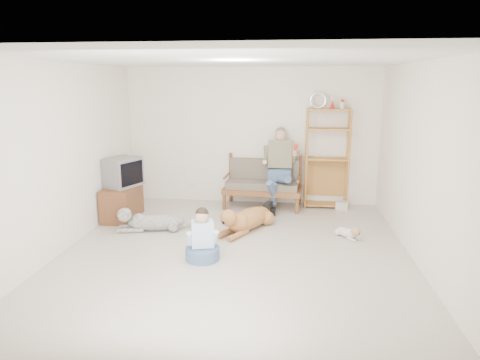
# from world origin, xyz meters

# --- Properties ---
(floor) EXTENTS (5.50, 5.50, 0.00)m
(floor) POSITION_xyz_m (0.00, 0.00, 0.00)
(floor) COLOR silver
(floor) RESTS_ON ground
(ceiling) EXTENTS (5.50, 5.50, 0.00)m
(ceiling) POSITION_xyz_m (0.00, 0.00, 2.70)
(ceiling) COLOR white
(ceiling) RESTS_ON ground
(wall_back) EXTENTS (5.00, 0.00, 5.00)m
(wall_back) POSITION_xyz_m (0.00, 2.75, 1.35)
(wall_back) COLOR silver
(wall_back) RESTS_ON ground
(wall_front) EXTENTS (5.00, 0.00, 5.00)m
(wall_front) POSITION_xyz_m (0.00, -2.75, 1.35)
(wall_front) COLOR silver
(wall_front) RESTS_ON ground
(wall_left) EXTENTS (0.00, 5.50, 5.50)m
(wall_left) POSITION_xyz_m (-2.50, 0.00, 1.35)
(wall_left) COLOR silver
(wall_left) RESTS_ON ground
(wall_right) EXTENTS (0.00, 5.50, 5.50)m
(wall_right) POSITION_xyz_m (2.50, 0.00, 1.35)
(wall_right) COLOR silver
(wall_right) RESTS_ON ground
(loveseat) EXTENTS (1.55, 0.82, 0.95)m
(loveseat) POSITION_xyz_m (0.25, 2.44, 0.49)
(loveseat) COLOR brown
(loveseat) RESTS_ON ground
(man) EXTENTS (0.60, 0.85, 1.38)m
(man) POSITION_xyz_m (0.55, 2.24, 0.72)
(man) COLOR #496085
(man) RESTS_ON loveseat
(etagere) EXTENTS (0.86, 0.37, 2.24)m
(etagere) POSITION_xyz_m (1.48, 2.55, 0.99)
(etagere) COLOR #B28538
(etagere) RESTS_ON ground
(book_stack) EXTENTS (0.27, 0.23, 0.15)m
(book_stack) POSITION_xyz_m (1.80, 2.41, 0.07)
(book_stack) COLOR silver
(book_stack) RESTS_ON ground
(tv_stand) EXTENTS (0.51, 0.91, 0.60)m
(tv_stand) POSITION_xyz_m (-2.23, 1.39, 0.30)
(tv_stand) COLOR brown
(tv_stand) RESTS_ON ground
(crt_tv) EXTENTS (0.69, 0.76, 0.51)m
(crt_tv) POSITION_xyz_m (-2.19, 1.41, 0.86)
(crt_tv) COLOR slate
(crt_tv) RESTS_ON tv_stand
(wall_outlet) EXTENTS (0.12, 0.02, 0.08)m
(wall_outlet) POSITION_xyz_m (-1.25, 2.73, 0.30)
(wall_outlet) COLOR silver
(wall_outlet) RESTS_ON ground
(golden_retriever) EXTENTS (0.89, 1.41, 0.47)m
(golden_retriever) POSITION_xyz_m (0.06, 1.00, 0.19)
(golden_retriever) COLOR #A76A3A
(golden_retriever) RESTS_ON ground
(shaggy_dog) EXTENTS (1.33, 0.52, 0.40)m
(shaggy_dog) POSITION_xyz_m (-1.53, 0.82, 0.16)
(shaggy_dog) COLOR silver
(shaggy_dog) RESTS_ON ground
(terrier) EXTENTS (0.42, 0.47, 0.22)m
(terrier) POSITION_xyz_m (1.72, 0.83, 0.09)
(terrier) COLOR silver
(terrier) RESTS_ON ground
(child) EXTENTS (0.48, 0.48, 0.75)m
(child) POSITION_xyz_m (-0.42, -0.24, 0.27)
(child) COLOR #496085
(child) RESTS_ON ground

